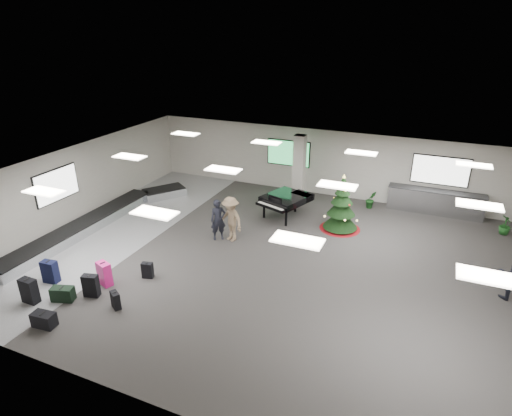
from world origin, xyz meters
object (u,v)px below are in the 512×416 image
at_px(christmas_tree, 341,211).
at_px(grand_piano, 285,199).
at_px(traveler_a, 218,220).
at_px(potted_plant_right, 505,225).
at_px(pink_suitcase, 104,274).
at_px(potted_plant_left, 371,199).
at_px(traveler_b, 231,219).
at_px(service_counter, 435,202).
at_px(baggage_carousel, 101,219).

distance_m(christmas_tree, grand_piano, 2.51).
distance_m(traveler_a, potted_plant_right, 11.44).
xyz_separation_m(pink_suitcase, potted_plant_right, (12.22, 9.17, -0.01)).
bearing_deg(traveler_a, potted_plant_left, 8.09).
bearing_deg(traveler_b, pink_suitcase, -95.29).
bearing_deg(grand_piano, service_counter, 45.93).
bearing_deg(pink_suitcase, service_counter, 66.91).
bearing_deg(baggage_carousel, potted_plant_left, 31.47).
distance_m(grand_piano, potted_plant_right, 8.89).
bearing_deg(christmas_tree, traveler_a, -146.24).
bearing_deg(potted_plant_right, christmas_tree, -161.05).
xyz_separation_m(baggage_carousel, christmas_tree, (9.36, 3.52, 0.60)).
xyz_separation_m(grand_piano, potted_plant_right, (8.67, 1.91, -0.44)).
bearing_deg(christmas_tree, traveler_b, -144.10).
bearing_deg(pink_suitcase, baggage_carousel, 152.95).
bearing_deg(grand_piano, traveler_b, -93.05).
height_order(traveler_a, traveler_b, traveler_b).
relative_size(christmas_tree, grand_piano, 0.99).
height_order(traveler_b, potted_plant_right, traveler_b).
distance_m(service_counter, potted_plant_right, 2.91).
relative_size(baggage_carousel, potted_plant_left, 11.60).
bearing_deg(baggage_carousel, traveler_b, 8.61).
bearing_deg(christmas_tree, grand_piano, 175.33).
bearing_deg(pink_suitcase, potted_plant_left, 74.73).
bearing_deg(grand_piano, pink_suitcase, -96.77).
relative_size(baggage_carousel, grand_piano, 4.02).
xyz_separation_m(service_counter, potted_plant_left, (-2.69, -0.52, -0.13)).
xyz_separation_m(traveler_b, potted_plant_left, (4.47, 5.35, -0.48)).
distance_m(service_counter, potted_plant_left, 2.74).
xyz_separation_m(pink_suitcase, traveler_b, (2.37, 4.39, 0.50)).
bearing_deg(pink_suitcase, christmas_tree, 69.18).
bearing_deg(potted_plant_left, grand_piano, -142.93).
bearing_deg(traveler_b, baggage_carousel, -148.35).
relative_size(grand_piano, potted_plant_right, 3.11).
bearing_deg(pink_suitcase, grand_piano, 83.75).
xyz_separation_m(baggage_carousel, service_counter, (12.84, 6.73, 0.33)).
height_order(grand_piano, potted_plant_right, grand_piano).
bearing_deg(baggage_carousel, grand_piano, 28.52).
bearing_deg(potted_plant_left, traveler_a, -132.13).
xyz_separation_m(service_counter, pink_suitcase, (-9.53, -10.27, -0.15)).
relative_size(christmas_tree, traveler_b, 1.33).
bearing_deg(christmas_tree, baggage_carousel, -159.38).
bearing_deg(service_counter, grand_piano, -153.31).
distance_m(potted_plant_left, potted_plant_right, 5.41).
relative_size(service_counter, potted_plant_left, 4.84).
distance_m(service_counter, pink_suitcase, 14.01).
relative_size(pink_suitcase, traveler_b, 0.45).
xyz_separation_m(christmas_tree, traveler_b, (-3.68, -2.66, 0.08)).
distance_m(service_counter, traveler_a, 9.71).
bearing_deg(traveler_a, grand_piano, 21.17).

